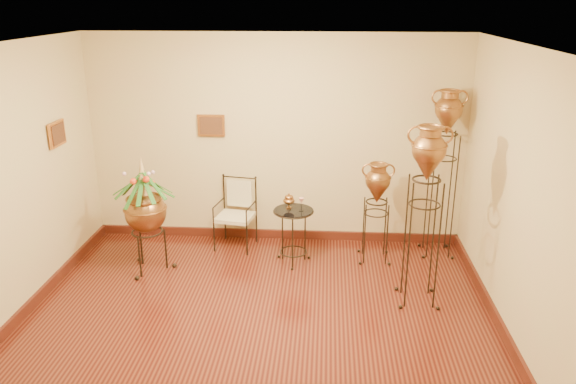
# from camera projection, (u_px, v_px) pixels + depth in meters

# --- Properties ---
(ground) EXTENTS (5.00, 5.00, 0.00)m
(ground) POSITION_uv_depth(u_px,v_px,m) (254.00, 339.00, 5.56)
(ground) COLOR #5F2616
(ground) RESTS_ON ground
(room_shell) EXTENTS (5.02, 5.02, 2.81)m
(room_shell) POSITION_uv_depth(u_px,v_px,m) (249.00, 172.00, 5.00)
(room_shell) COLOR #CBC383
(room_shell) RESTS_ON ground
(amphora_tall) EXTENTS (0.55, 0.55, 2.18)m
(amphora_tall) POSITION_uv_depth(u_px,v_px,m) (443.00, 172.00, 7.07)
(amphora_tall) COLOR black
(amphora_tall) RESTS_ON ground
(amphora_mid) EXTENTS (0.58, 0.58, 2.01)m
(amphora_mid) POSITION_uv_depth(u_px,v_px,m) (423.00, 215.00, 5.95)
(amphora_mid) COLOR black
(amphora_mid) RESTS_ON ground
(amphora_short) EXTENTS (0.49, 0.49, 1.31)m
(amphora_short) POSITION_uv_depth(u_px,v_px,m) (376.00, 212.00, 7.05)
(amphora_short) COLOR black
(amphora_short) RESTS_ON ground
(planter_urn) EXTENTS (1.04, 1.04, 1.48)m
(planter_urn) POSITION_uv_depth(u_px,v_px,m) (145.00, 207.00, 6.71)
(planter_urn) COLOR black
(planter_urn) RESTS_ON ground
(armchair) EXTENTS (0.60, 0.58, 0.94)m
(armchair) POSITION_uv_depth(u_px,v_px,m) (235.00, 214.00, 7.46)
(armchair) COLOR black
(armchair) RESTS_ON ground
(side_table) EXTENTS (0.49, 0.49, 0.90)m
(side_table) POSITION_uv_depth(u_px,v_px,m) (293.00, 235.00, 7.06)
(side_table) COLOR black
(side_table) RESTS_ON ground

